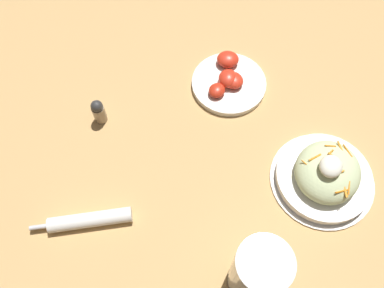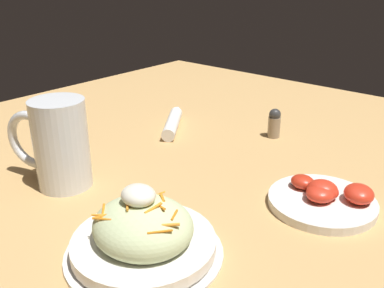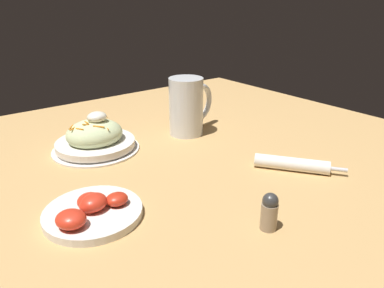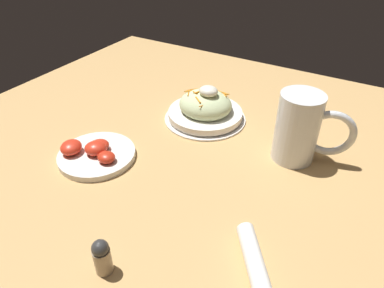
# 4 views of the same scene
# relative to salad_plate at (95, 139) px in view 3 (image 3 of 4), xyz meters

# --- Properties ---
(ground_plane) EXTENTS (1.43, 1.43, 0.00)m
(ground_plane) POSITION_rel_salad_plate_xyz_m (-0.11, 0.27, -0.03)
(ground_plane) COLOR tan
(salad_plate) EXTENTS (0.22, 0.22, 0.10)m
(salad_plate) POSITION_rel_salad_plate_xyz_m (0.00, 0.00, 0.00)
(salad_plate) COLOR white
(salad_plate) RESTS_ON ground_plane
(beer_mug) EXTENTS (0.17, 0.09, 0.16)m
(beer_mug) POSITION_rel_salad_plate_xyz_m (-0.26, 0.05, 0.04)
(beer_mug) COLOR white
(beer_mug) RESTS_ON ground_plane
(napkin_roll) EXTENTS (0.13, 0.17, 0.03)m
(napkin_roll) POSITION_rel_salad_plate_xyz_m (-0.30, 0.38, -0.02)
(napkin_roll) COLOR white
(napkin_roll) RESTS_ON ground_plane
(tomato_plate) EXTENTS (0.17, 0.17, 0.04)m
(tomato_plate) POSITION_rel_salad_plate_xyz_m (0.13, 0.28, -0.02)
(tomato_plate) COLOR white
(tomato_plate) RESTS_ON ground_plane
(salt_shaker) EXTENTS (0.03, 0.03, 0.07)m
(salt_shaker) POSITION_rel_salad_plate_xyz_m (-0.09, 0.49, 0.00)
(salt_shaker) COLOR gray
(salt_shaker) RESTS_ON ground_plane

